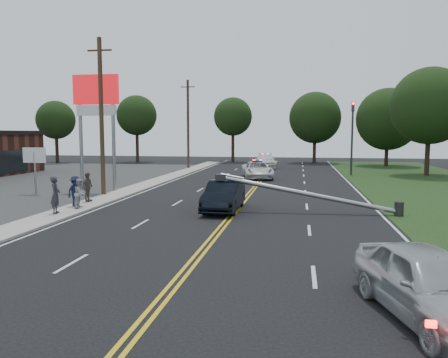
% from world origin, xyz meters
% --- Properties ---
extents(ground, '(120.00, 120.00, 0.00)m').
position_xyz_m(ground, '(0.00, 0.00, 0.00)').
color(ground, black).
rests_on(ground, ground).
extents(sidewalk, '(1.80, 70.00, 0.12)m').
position_xyz_m(sidewalk, '(-8.40, 10.00, 0.06)').
color(sidewalk, '#9E998F').
rests_on(sidewalk, ground).
extents(centerline_yellow, '(0.36, 80.00, 0.00)m').
position_xyz_m(centerline_yellow, '(0.00, 10.00, 0.01)').
color(centerline_yellow, gold).
rests_on(centerline_yellow, ground).
extents(pylon_sign, '(3.20, 0.35, 8.00)m').
position_xyz_m(pylon_sign, '(-10.50, 14.00, 6.00)').
color(pylon_sign, gray).
rests_on(pylon_sign, ground).
extents(small_sign, '(1.60, 0.14, 3.10)m').
position_xyz_m(small_sign, '(-14.00, 12.00, 2.33)').
color(small_sign, gray).
rests_on(small_sign, ground).
extents(traffic_signal, '(0.28, 0.41, 7.05)m').
position_xyz_m(traffic_signal, '(8.30, 30.00, 4.21)').
color(traffic_signal, '#2D2D30').
rests_on(traffic_signal, ground).
extents(fallen_streetlight, '(9.36, 0.44, 1.91)m').
position_xyz_m(fallen_streetlight, '(4.19, 8.00, 0.92)').
color(fallen_streetlight, '#2D2D30').
rests_on(fallen_streetlight, ground).
extents(utility_pole_mid, '(1.60, 0.28, 10.00)m').
position_xyz_m(utility_pole_mid, '(-9.20, 12.00, 5.08)').
color(utility_pole_mid, '#382619').
rests_on(utility_pole_mid, ground).
extents(utility_pole_far, '(1.60, 0.28, 10.00)m').
position_xyz_m(utility_pole_far, '(-9.20, 34.00, 5.08)').
color(utility_pole_far, '#382619').
rests_on(utility_pole_far, ground).
extents(tree_4, '(5.17, 5.17, 8.42)m').
position_xyz_m(tree_4, '(-29.36, 40.61, 5.81)').
color(tree_4, black).
rests_on(tree_4, ground).
extents(tree_5, '(5.55, 5.55, 9.29)m').
position_xyz_m(tree_5, '(-19.17, 44.13, 6.50)').
color(tree_5, black).
rests_on(tree_5, ground).
extents(tree_6, '(5.37, 5.37, 9.04)m').
position_xyz_m(tree_6, '(-6.00, 46.77, 6.33)').
color(tree_6, black).
rests_on(tree_6, ground).
extents(tree_7, '(6.94, 6.94, 9.60)m').
position_xyz_m(tree_7, '(5.28, 46.49, 6.12)').
color(tree_7, black).
rests_on(tree_7, ground).
extents(tree_8, '(7.59, 7.59, 9.54)m').
position_xyz_m(tree_8, '(13.86, 42.17, 5.74)').
color(tree_8, black).
rests_on(tree_8, ground).
extents(tree_9, '(7.24, 7.24, 10.22)m').
position_xyz_m(tree_9, '(15.28, 29.99, 6.59)').
color(tree_9, black).
rests_on(tree_9, ground).
extents(crashed_sedan, '(1.68, 4.74, 1.56)m').
position_xyz_m(crashed_sedan, '(-0.61, 8.04, 0.78)').
color(crashed_sedan, black).
rests_on(crashed_sedan, ground).
extents(waiting_sedan, '(3.06, 5.02, 1.60)m').
position_xyz_m(waiting_sedan, '(6.06, -4.45, 0.80)').
color(waiting_sedan, '#AFB3B7').
rests_on(waiting_sedan, ground).
extents(emergency_a, '(3.50, 5.77, 1.50)m').
position_xyz_m(emergency_a, '(-0.44, 24.77, 0.75)').
color(emergency_a, silver).
rests_on(emergency_a, ground).
extents(emergency_b, '(2.87, 5.87, 1.65)m').
position_xyz_m(emergency_b, '(-0.66, 36.84, 0.82)').
color(emergency_b, silver).
rests_on(emergency_b, ground).
extents(bystander_a, '(0.61, 0.76, 1.83)m').
position_xyz_m(bystander_a, '(-8.50, 5.21, 1.04)').
color(bystander_a, '#2A2931').
rests_on(bystander_a, sidewalk).
extents(bystander_b, '(0.65, 0.80, 1.55)m').
position_xyz_m(bystander_b, '(-8.11, 6.91, 0.89)').
color(bystander_b, '#A7A7AC').
rests_on(bystander_b, sidewalk).
extents(bystander_c, '(0.88, 1.19, 1.64)m').
position_xyz_m(bystander_c, '(-8.62, 7.36, 0.94)').
color(bystander_c, '#161A39').
rests_on(bystander_c, sidewalk).
extents(bystander_d, '(0.47, 1.02, 1.71)m').
position_xyz_m(bystander_d, '(-8.72, 8.91, 0.97)').
color(bystander_d, '#60534C').
rests_on(bystander_d, sidewalk).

